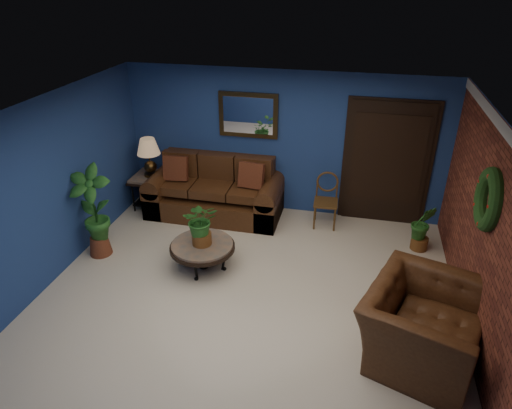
% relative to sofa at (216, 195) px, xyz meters
% --- Properties ---
extents(floor, '(5.50, 5.50, 0.00)m').
position_rel_sofa_xyz_m(floor, '(1.11, -2.09, -0.34)').
color(floor, beige).
rests_on(floor, ground).
extents(wall_back, '(5.50, 0.04, 2.50)m').
position_rel_sofa_xyz_m(wall_back, '(1.11, 0.41, 0.91)').
color(wall_back, navy).
rests_on(wall_back, ground).
extents(wall_left, '(0.04, 5.00, 2.50)m').
position_rel_sofa_xyz_m(wall_left, '(-1.64, -2.09, 0.91)').
color(wall_left, navy).
rests_on(wall_left, ground).
extents(wall_right_brick, '(0.04, 5.00, 2.50)m').
position_rel_sofa_xyz_m(wall_right_brick, '(3.86, -2.09, 0.91)').
color(wall_right_brick, brown).
rests_on(wall_right_brick, ground).
extents(ceiling, '(5.50, 5.00, 0.02)m').
position_rel_sofa_xyz_m(ceiling, '(1.11, -2.09, 2.16)').
color(ceiling, silver).
rests_on(ceiling, wall_back).
extents(crown_molding, '(0.03, 5.00, 0.14)m').
position_rel_sofa_xyz_m(crown_molding, '(3.83, -2.09, 2.09)').
color(crown_molding, white).
rests_on(crown_molding, wall_right_brick).
extents(wall_mirror, '(1.02, 0.06, 0.77)m').
position_rel_sofa_xyz_m(wall_mirror, '(0.51, 0.37, 1.38)').
color(wall_mirror, '#422E15').
rests_on(wall_mirror, wall_back).
extents(closet_door, '(1.44, 0.06, 2.18)m').
position_rel_sofa_xyz_m(closet_door, '(2.86, 0.38, 0.71)').
color(closet_door, black).
rests_on(closet_door, wall_back).
extents(wreath, '(0.16, 0.72, 0.72)m').
position_rel_sofa_xyz_m(wreath, '(3.80, -2.04, 1.36)').
color(wreath, black).
rests_on(wreath, wall_right_brick).
extents(sofa, '(2.33, 1.00, 1.05)m').
position_rel_sofa_xyz_m(sofa, '(0.00, 0.00, 0.00)').
color(sofa, '#462714').
rests_on(sofa, ground).
extents(coffee_table, '(0.94, 0.94, 0.41)m').
position_rel_sofa_xyz_m(coffee_table, '(0.32, -1.68, 0.00)').
color(coffee_table, '#514C47').
rests_on(coffee_table, ground).
extents(end_table, '(0.67, 0.67, 0.62)m').
position_rel_sofa_xyz_m(end_table, '(-1.19, -0.04, 0.13)').
color(end_table, '#514C47').
rests_on(end_table, ground).
extents(table_lamp, '(0.40, 0.40, 0.67)m').
position_rel_sofa_xyz_m(table_lamp, '(-1.19, -0.04, 0.71)').
color(table_lamp, '#422E15').
rests_on(table_lamp, end_table).
extents(side_chair, '(0.41, 0.41, 0.92)m').
position_rel_sofa_xyz_m(side_chair, '(1.94, 0.03, 0.18)').
color(side_chair, '#503317').
rests_on(side_chair, ground).
extents(armchair, '(1.57, 1.67, 0.88)m').
position_rel_sofa_xyz_m(armchair, '(3.26, -2.76, 0.10)').
color(armchair, '#462714').
rests_on(armchair, ground).
extents(coffee_plant, '(0.60, 0.56, 0.66)m').
position_rel_sofa_xyz_m(coffee_plant, '(0.32, -1.68, 0.42)').
color(coffee_plant, brown).
rests_on(coffee_plant, coffee_table).
extents(floor_plant, '(0.37, 0.31, 0.78)m').
position_rel_sofa_xyz_m(floor_plant, '(3.46, -0.44, 0.05)').
color(floor_plant, brown).
rests_on(floor_plant, ground).
extents(tall_plant, '(0.65, 0.46, 1.44)m').
position_rel_sofa_xyz_m(tall_plant, '(-1.34, -1.69, 0.44)').
color(tall_plant, brown).
rests_on(tall_plant, ground).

